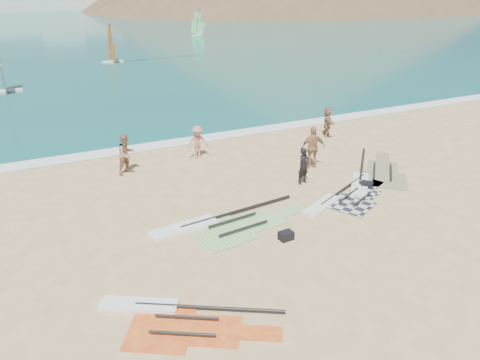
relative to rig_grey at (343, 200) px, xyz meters
name	(u,v)px	position (x,y,z in m)	size (l,w,h in m)	color
ground	(330,240)	(-2.31, -2.29, -0.05)	(300.00, 300.00, 0.00)	#DFC182
sea	(30,15)	(-2.31, 129.71, -0.05)	(300.00, 240.00, 0.06)	#0C5057
surf_line	(197,140)	(-2.31, 10.01, -0.05)	(300.00, 1.20, 0.04)	white
headland_main	(301,8)	(82.69, 127.71, -0.05)	(143.00, 143.00, 45.00)	brown
headland_minor	(363,4)	(117.69, 137.71, -0.05)	(70.00, 70.00, 28.00)	brown
rig_grey	(343,200)	(0.00, 0.00, 0.00)	(4.90, 3.17, 0.19)	black
rig_green	(220,225)	(-5.28, 0.31, 0.00)	(6.08, 2.57, 0.20)	#4EB91C
rig_orange	(372,176)	(2.79, 1.43, 0.00)	(5.13, 4.84, 0.20)	orange
rig_red	(171,318)	(-8.52, -3.73, 0.00)	(4.48, 3.71, 0.20)	red
gear_bag_near	(286,236)	(-3.65, -1.57, 0.10)	(0.48, 0.35, 0.30)	black
gear_bag_far	(367,185)	(1.76, 0.59, 0.09)	(0.48, 0.33, 0.29)	black
person_wetsuit	(304,166)	(-0.41, 2.25, 0.76)	(0.59, 0.39, 1.62)	black
beachgoer_left	(126,154)	(-6.96, 6.85, 0.89)	(0.91, 0.71, 1.88)	#946B4F
beachgoer_mid	(198,142)	(-3.31, 7.30, 0.78)	(1.07, 0.62, 1.66)	#B97261
beachgoer_back	(313,148)	(1.01, 3.62, 0.96)	(1.18, 0.49, 2.01)	#A4724F
beachgoer_right	(328,122)	(4.62, 7.34, 0.81)	(1.59, 0.51, 1.72)	#986E51
windsurfer_left	(3,76)	(-11.40, 28.27, 1.27)	(2.50, 3.05, 4.55)	white
windsurfer_centre	(111,51)	(-0.39, 39.54, 1.18)	(2.29, 2.77, 4.13)	white
windsurfer_right	(198,28)	(18.14, 60.56, 1.20)	(2.33, 2.46, 4.22)	white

